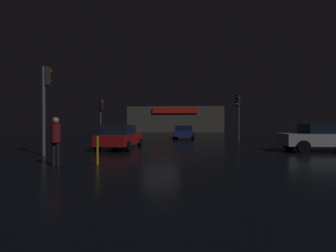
% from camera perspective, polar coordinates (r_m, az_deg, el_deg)
% --- Properties ---
extents(ground_plane, '(120.00, 120.00, 0.00)m').
position_cam_1_polar(ground_plane, '(17.25, -1.66, -4.75)').
color(ground_plane, black).
extents(store_building, '(18.67, 7.84, 4.98)m').
position_cam_1_polar(store_building, '(50.69, 1.84, 1.49)').
color(store_building, '#4C4742').
rests_on(store_building, ground).
extents(traffic_signal_main, '(0.42, 0.42, 4.42)m').
position_cam_1_polar(traffic_signal_main, '(13.75, -26.58, 6.63)').
color(traffic_signal_main, '#595B60').
rests_on(traffic_signal_main, ground).
extents(traffic_signal_opposite, '(0.43, 0.42, 3.90)m').
position_cam_1_polar(traffic_signal_opposite, '(24.37, -15.28, 3.67)').
color(traffic_signal_opposite, '#595B60').
rests_on(traffic_signal_opposite, ground).
extents(traffic_signal_cross_left, '(0.43, 0.41, 4.14)m').
position_cam_1_polar(traffic_signal_cross_left, '(22.75, 15.94, 4.38)').
color(traffic_signal_cross_left, '#595B60').
rests_on(traffic_signal_cross_left, ground).
extents(car_near, '(2.25, 4.02, 1.42)m').
position_cam_1_polar(car_near, '(25.60, 3.76, -1.42)').
color(car_near, navy).
rests_on(car_near, ground).
extents(car_far, '(2.13, 4.56, 1.53)m').
position_cam_1_polar(car_far, '(15.78, -11.04, -2.44)').
color(car_far, '#A51414').
rests_on(car_far, ground).
extents(car_crossing, '(4.54, 2.03, 1.59)m').
position_cam_1_polar(car_crossing, '(16.43, 32.36, -2.20)').
color(car_crossing, '#B7B7BF').
rests_on(car_crossing, ground).
extents(pedestrian, '(0.40, 0.40, 1.82)m').
position_cam_1_polar(pedestrian, '(10.06, -24.66, -2.40)').
color(pedestrian, black).
rests_on(pedestrian, ground).
extents(bollard_kerb_a, '(0.09, 0.09, 1.10)m').
position_cam_1_polar(bollard_kerb_a, '(9.86, -16.10, -5.46)').
color(bollard_kerb_a, gold).
rests_on(bollard_kerb_a, ground).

